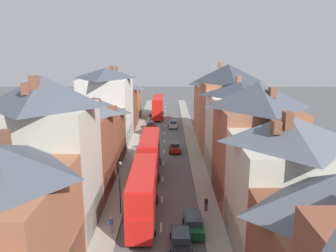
# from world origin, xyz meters

# --- Properties ---
(pavement_left) EXTENTS (2.20, 104.00, 0.14)m
(pavement_left) POSITION_xyz_m (-5.10, 38.00, 0.07)
(pavement_left) COLOR gray
(pavement_left) RESTS_ON ground
(pavement_right) EXTENTS (2.20, 104.00, 0.14)m
(pavement_right) POSITION_xyz_m (5.10, 38.00, 0.07)
(pavement_right) COLOR gray
(pavement_right) RESTS_ON ground
(centre_line_dashes) EXTENTS (0.14, 97.80, 0.01)m
(centre_line_dashes) POSITION_xyz_m (0.00, 36.00, 0.01)
(centre_line_dashes) COLOR silver
(centre_line_dashes) RESTS_ON ground
(terrace_row_left) EXTENTS (8.00, 77.76, 14.76)m
(terrace_row_left) POSITION_xyz_m (-10.18, 27.02, 5.79)
(terrace_row_left) COLOR brown
(terrace_row_left) RESTS_ON ground
(terrace_row_right) EXTENTS (8.00, 65.37, 14.64)m
(terrace_row_right) POSITION_xyz_m (10.19, 20.58, 6.37)
(terrace_row_right) COLOR brown
(terrace_row_right) RESTS_ON ground
(double_decker_bus_lead) EXTENTS (2.74, 10.80, 5.30)m
(double_decker_bus_lead) POSITION_xyz_m (-1.81, 26.28, 2.82)
(double_decker_bus_lead) COLOR red
(double_decker_bus_lead) RESTS_ON ground
(double_decker_bus_mid_street) EXTENTS (2.74, 10.80, 5.30)m
(double_decker_bus_mid_street) POSITION_xyz_m (-1.81, 62.79, 2.82)
(double_decker_bus_mid_street) COLOR red
(double_decker_bus_mid_street) RESTS_ON ground
(double_decker_bus_far_approaching) EXTENTS (2.74, 10.80, 5.30)m
(double_decker_bus_far_approaching) POSITION_xyz_m (-1.81, 13.69, 2.82)
(double_decker_bus_far_approaching) COLOR red
(double_decker_bus_far_approaching) RESTS_ON ground
(car_near_blue) EXTENTS (1.90, 3.87, 1.68)m
(car_near_blue) POSITION_xyz_m (1.80, 35.66, 0.84)
(car_near_blue) COLOR maroon
(car_near_blue) RESTS_ON ground
(car_near_silver) EXTENTS (1.90, 4.07, 1.69)m
(car_near_silver) POSITION_xyz_m (-3.10, 60.18, 0.85)
(car_near_silver) COLOR gray
(car_near_silver) RESTS_ON ground
(car_parked_left_a) EXTENTS (1.90, 3.93, 1.64)m
(car_parked_left_a) POSITION_xyz_m (1.80, 52.59, 0.83)
(car_parked_left_a) COLOR #B7BABF
(car_parked_left_a) RESTS_ON ground
(car_mid_black) EXTENTS (1.90, 4.34, 1.70)m
(car_mid_black) POSITION_xyz_m (3.10, 11.32, 0.85)
(car_mid_black) COLOR #144728
(car_mid_black) RESTS_ON ground
(car_parked_left_b) EXTENTS (1.90, 3.80, 1.67)m
(car_parked_left_b) POSITION_xyz_m (-3.10, 51.49, 0.84)
(car_parked_left_b) COLOR maroon
(car_parked_left_b) RESTS_ON ground
(car_mid_white) EXTENTS (1.90, 4.06, 1.60)m
(car_mid_white) POSITION_xyz_m (1.80, 8.70, 0.81)
(car_mid_white) COLOR black
(car_mid_white) RESTS_ON ground
(delivery_van) EXTENTS (2.20, 5.20, 2.41)m
(delivery_van) POSITION_xyz_m (-3.10, 27.94, 1.34)
(delivery_van) COLOR silver
(delivery_van) RESTS_ON ground
(pedestrian_mid_left) EXTENTS (0.36, 0.22, 1.61)m
(pedestrian_mid_left) POSITION_xyz_m (-4.60, 10.86, 1.03)
(pedestrian_mid_left) COLOR gray
(pedestrian_mid_left) RESTS_ON pavement_left
(pedestrian_mid_right) EXTENTS (0.36, 0.22, 1.61)m
(pedestrian_mid_right) POSITION_xyz_m (4.71, 15.04, 1.03)
(pedestrian_mid_right) COLOR #23232D
(pedestrian_mid_right) RESTS_ON pavement_right
(street_lamp) EXTENTS (0.20, 1.12, 5.50)m
(street_lamp) POSITION_xyz_m (-4.25, 14.72, 3.24)
(street_lamp) COLOR black
(street_lamp) RESTS_ON ground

